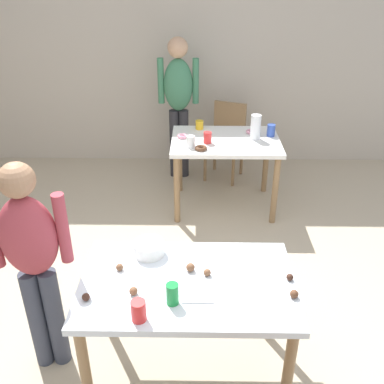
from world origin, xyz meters
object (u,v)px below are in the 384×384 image
Objects in this scene: person_girl_near at (33,255)px; soda_can at (172,294)px; mixing_bowl at (149,248)px; dining_table_near at (187,295)px; dining_table_far at (225,150)px; chair_far_table at (227,136)px; pitcher_far at (256,127)px; person_adult_far at (178,96)px.

soda_can is (0.81, -0.27, -0.04)m from person_girl_near.
person_girl_near reaches higher than mixing_bowl.
dining_table_near is 1.13× the size of dining_table_far.
dining_table_near is 0.85× the size of person_girl_near.
dining_table_far is 1.23× the size of chair_far_table.
person_girl_near is at bearing 161.76° from soda_can.
pitcher_far reaches higher than dining_table_far.
person_girl_near is (-1.27, -2.79, 0.35)m from chair_far_table.
pitcher_far is (0.29, 0.02, 0.23)m from dining_table_far.
person_girl_near is at bearing 174.09° from dining_table_near.
chair_far_table is (0.06, 0.74, -0.15)m from dining_table_far.
mixing_bowl is at bearing 13.76° from person_girl_near.
person_adult_far is 2.61m from mixing_bowl.
dining_table_near is at bearing -86.69° from person_adult_far.
mixing_bowl is at bearing -103.41° from chair_far_table.
dining_table_near is at bearing -5.91° from person_girl_near.
dining_table_far is at bearing 80.18° from soda_can.
person_adult_far is 6.61× the size of pitcher_far.
dining_table_near is 2.16m from dining_table_far.
person_adult_far reaches higher than mixing_bowl.
person_adult_far is at bearing 75.40° from person_girl_near.
soda_can is at bearing -98.58° from chair_far_table.
pitcher_far is at bearing 4.85° from dining_table_far.
dining_table_near is at bearing -105.96° from pitcher_far.
dining_table_near is 0.91m from person_girl_near.
mixing_bowl reaches higher than dining_table_far.
dining_table_near is at bearing -97.68° from chair_far_table.
mixing_bowl is (-0.24, 0.25, 0.14)m from dining_table_near.
person_adult_far is (-0.49, 0.72, 0.33)m from dining_table_far.
person_adult_far reaches higher than soda_can.
mixing_bowl is (-0.63, -2.63, 0.29)m from chair_far_table.
soda_can is at bearing -112.50° from dining_table_near.
person_adult_far is (-0.16, 2.85, 0.32)m from dining_table_near.
chair_far_table is (0.39, 2.88, -0.15)m from dining_table_near.
pitcher_far reaches higher than mixing_bowl.
person_girl_near is 0.67m from mixing_bowl.
soda_can is at bearing -106.47° from pitcher_far.
soda_can is at bearing -68.74° from mixing_bowl.
person_girl_near is 5.88× the size of pitcher_far.
person_girl_near is (-0.88, 0.09, 0.20)m from dining_table_near.
person_girl_near is 2.86m from person_adult_far.
chair_far_table is 4.65× the size of mixing_bowl.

